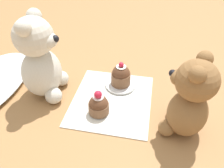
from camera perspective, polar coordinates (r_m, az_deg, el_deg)
ground_plane at (r=0.60m, az=0.00°, el=-4.20°), size 4.00×4.00×0.00m
knitted_placemat at (r=0.59m, az=0.00°, el=-3.99°), size 0.24×0.21×0.01m
teddy_bear_cream at (r=0.59m, az=-18.34°, el=5.78°), size 0.13×0.12×0.23m
teddy_bear_tan at (r=0.49m, az=19.56°, el=-3.96°), size 0.12×0.11×0.20m
cupcake_near_cream_bear at (r=0.54m, az=-3.52°, el=-5.48°), size 0.05×0.05×0.07m
saucer_plate at (r=0.63m, az=2.26°, el=-0.02°), size 0.09×0.09×0.01m
cupcake_near_tan_bear at (r=0.62m, az=2.33°, el=2.17°), size 0.06×0.06×0.07m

